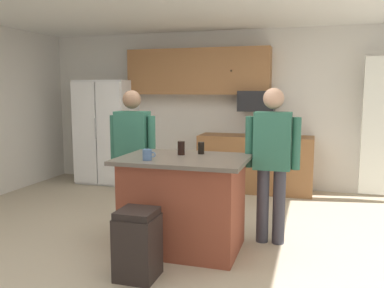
% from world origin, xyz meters
% --- Properties ---
extents(floor, '(7.04, 7.04, 0.00)m').
position_xyz_m(floor, '(0.00, 0.00, 0.00)').
color(floor, '#B7A88E').
rests_on(floor, ground).
extents(back_wall, '(6.40, 0.10, 2.60)m').
position_xyz_m(back_wall, '(0.00, 2.80, 1.30)').
color(back_wall, silver).
rests_on(back_wall, ground).
extents(cabinet_run_upper, '(2.40, 0.38, 0.75)m').
position_xyz_m(cabinet_run_upper, '(-0.40, 2.60, 1.93)').
color(cabinet_run_upper, '#936038').
extents(cabinet_run_lower, '(1.80, 0.63, 0.90)m').
position_xyz_m(cabinet_run_lower, '(0.60, 2.48, 0.45)').
color(cabinet_run_lower, '#936038').
rests_on(cabinet_run_lower, ground).
extents(refrigerator, '(0.93, 0.76, 1.79)m').
position_xyz_m(refrigerator, '(-2.00, 2.38, 0.90)').
color(refrigerator, white).
rests_on(refrigerator, ground).
extents(microwave_over_range, '(0.56, 0.40, 0.32)m').
position_xyz_m(microwave_over_range, '(0.60, 2.50, 1.45)').
color(microwave_over_range, black).
extents(kitchen_island, '(1.27, 0.91, 0.96)m').
position_xyz_m(kitchen_island, '(0.23, -0.14, 0.48)').
color(kitchen_island, brown).
rests_on(kitchen_island, ground).
extents(person_elder_center, '(0.57, 0.22, 1.65)m').
position_xyz_m(person_elder_center, '(1.07, 0.28, 0.95)').
color(person_elder_center, '#383842').
rests_on(person_elder_center, ground).
extents(person_guest_by_door, '(0.57, 0.22, 1.62)m').
position_xyz_m(person_guest_by_door, '(-0.55, 0.35, 0.93)').
color(person_guest_by_door, tan).
rests_on(person_guest_by_door, ground).
extents(glass_pilsner, '(0.07, 0.07, 0.13)m').
position_xyz_m(glass_pilsner, '(0.35, 0.11, 1.02)').
color(glass_pilsner, black).
rests_on(glass_pilsner, kitchen_island).
extents(tumbler_amber, '(0.07, 0.07, 0.14)m').
position_xyz_m(tumbler_amber, '(0.17, -0.02, 1.03)').
color(tumbler_amber, black).
rests_on(tumbler_amber, kitchen_island).
extents(mug_ceramic_white, '(0.13, 0.09, 0.11)m').
position_xyz_m(mug_ceramic_white, '(-0.04, -0.41, 1.01)').
color(mug_ceramic_white, '#4C6B99').
rests_on(mug_ceramic_white, kitchen_island).
extents(trash_bin, '(0.34, 0.34, 0.61)m').
position_xyz_m(trash_bin, '(0.05, -0.88, 0.30)').
color(trash_bin, black).
rests_on(trash_bin, ground).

